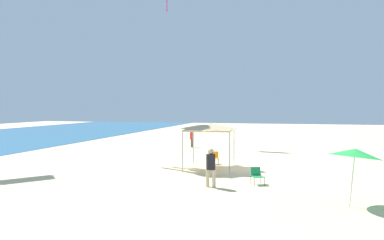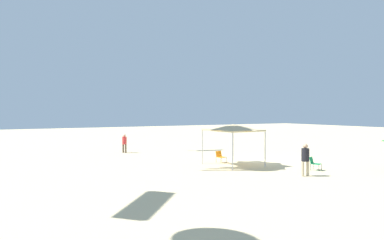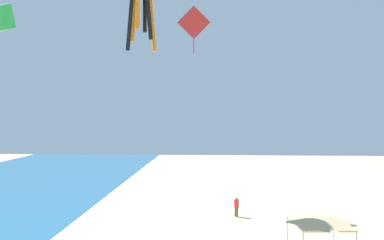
{
  "view_description": "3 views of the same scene",
  "coord_description": "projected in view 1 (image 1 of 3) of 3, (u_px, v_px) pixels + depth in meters",
  "views": [
    {
      "loc": [
        -22.77,
        -1.6,
        3.83
      ],
      "look_at": [
        -0.31,
        4.24,
        2.98
      ],
      "focal_mm": 33.86,
      "sensor_mm": 36.0,
      "label": 1
    },
    {
      "loc": [
        -20.89,
        17.59,
        3.71
      ],
      "look_at": [
        0.76,
        5.4,
        3.08
      ],
      "focal_mm": 34.3,
      "sensor_mm": 36.0,
      "label": 2
    },
    {
      "loc": [
        -23.9,
        8.89,
        8.45
      ],
      "look_at": [
        -0.22,
        10.07,
        8.06
      ],
      "focal_mm": 39.11,
      "sensor_mm": 36.0,
      "label": 3
    }
  ],
  "objects": [
    {
      "name": "ground",
      "position": [
        259.0,
        169.0,
        22.57
      ],
      "size": [
        120.0,
        120.0,
        0.1
      ],
      "primitive_type": "cube",
      "color": "beige"
    },
    {
      "name": "canopy_tent",
      "position": [
        210.0,
        127.0,
        22.62
      ],
      "size": [
        3.57,
        3.02,
        2.8
      ],
      "rotation": [
        0.0,
        0.0,
        0.06
      ],
      "color": "#B7B7BC",
      "rests_on": "ground"
    },
    {
      "name": "beach_umbrella",
      "position": [
        355.0,
        153.0,
        13.91
      ],
      "size": [
        2.05,
        2.02,
        2.43
      ],
      "color": "silver",
      "rests_on": "ground"
    },
    {
      "name": "folding_chair_right_of_tent",
      "position": [
        257.0,
        175.0,
        17.87
      ],
      "size": [
        0.78,
        0.73,
        0.82
      ],
      "rotation": [
        0.0,
        0.0,
        5.13
      ],
      "color": "black",
      "rests_on": "ground"
    },
    {
      "name": "folding_chair_near_cooler",
      "position": [
        214.0,
        157.0,
        24.18
      ],
      "size": [
        0.68,
        0.59,
        0.82
      ],
      "rotation": [
        0.0,
        0.0,
        4.82
      ],
      "color": "black",
      "rests_on": "ground"
    },
    {
      "name": "person_beachcomber",
      "position": [
        192.0,
        137.0,
        34.08
      ],
      "size": [
        0.41,
        0.4,
        1.67
      ],
      "rotation": [
        0.0,
        0.0,
        0.49
      ],
      "color": "brown",
      "rests_on": "ground"
    },
    {
      "name": "person_kite_handler",
      "position": [
        211.0,
        164.0,
        17.18
      ],
      "size": [
        0.44,
        0.49,
        1.85
      ],
      "rotation": [
        0.0,
        0.0,
        4.49
      ],
      "color": "#C6B28C",
      "rests_on": "ground"
    }
  ]
}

